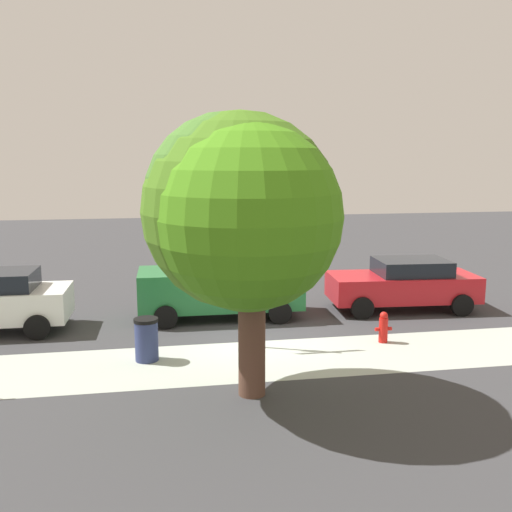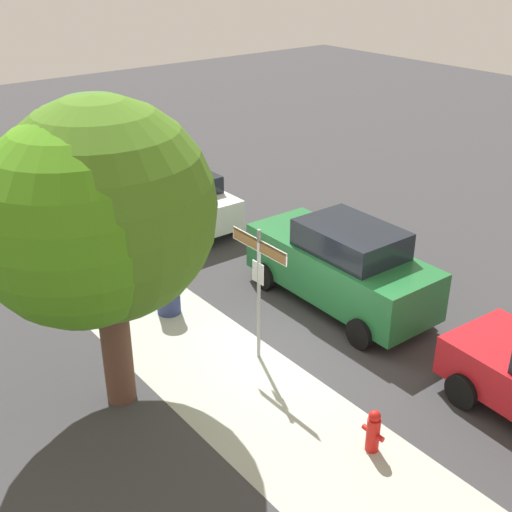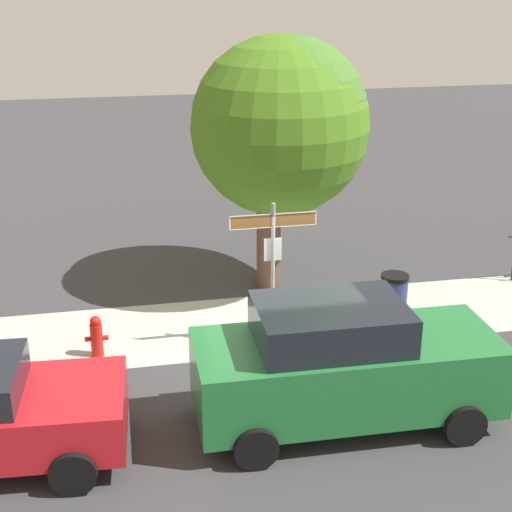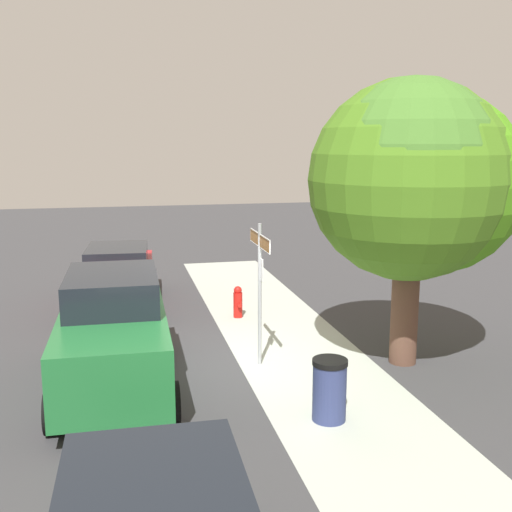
{
  "view_description": "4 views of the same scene",
  "coord_description": "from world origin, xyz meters",
  "px_view_note": "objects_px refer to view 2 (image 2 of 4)",
  "views": [
    {
      "loc": [
        2.27,
        13.48,
        4.55
      ],
      "look_at": [
        -0.07,
        -0.06,
        2.15
      ],
      "focal_mm": 40.17,
      "sensor_mm": 36.0,
      "label": 1
    },
    {
      "loc": [
        -8.38,
        7.12,
        7.47
      ],
      "look_at": [
        0.9,
        -0.21,
        1.7
      ],
      "focal_mm": 45.78,
      "sensor_mm": 36.0,
      "label": 2
    },
    {
      "loc": [
        -2.76,
        -11.83,
        6.59
      ],
      "look_at": [
        -0.36,
        -0.05,
        1.96
      ],
      "focal_mm": 52.93,
      "sensor_mm": 36.0,
      "label": 3
    },
    {
      "loc": [
        10.82,
        -2.13,
        4.24
      ],
      "look_at": [
        0.79,
        0.15,
        2.28
      ],
      "focal_mm": 42.29,
      "sensor_mm": 36.0,
      "label": 4
    }
  ],
  "objects_px": {
    "car_green": "(341,265)",
    "trash_bin": "(168,293)",
    "street_sign": "(259,269)",
    "shade_tree": "(95,210)",
    "fire_hydrant": "(373,431)",
    "car_white": "(179,197)"
  },
  "relations": [
    {
      "from": "car_green",
      "to": "car_white",
      "type": "bearing_deg",
      "value": 4.14
    },
    {
      "from": "shade_tree",
      "to": "fire_hydrant",
      "type": "distance_m",
      "value": 5.67
    },
    {
      "from": "street_sign",
      "to": "car_white",
      "type": "bearing_deg",
      "value": -19.69
    },
    {
      "from": "shade_tree",
      "to": "car_green",
      "type": "relative_size",
      "value": 1.17
    },
    {
      "from": "street_sign",
      "to": "shade_tree",
      "type": "bearing_deg",
      "value": 74.95
    },
    {
      "from": "fire_hydrant",
      "to": "shade_tree",
      "type": "bearing_deg",
      "value": 32.92
    },
    {
      "from": "street_sign",
      "to": "car_white",
      "type": "xyz_separation_m",
      "value": [
        6.63,
        -2.37,
        -1.11
      ]
    },
    {
      "from": "car_green",
      "to": "fire_hydrant",
      "type": "xyz_separation_m",
      "value": [
        -3.67,
        2.91,
        -0.61
      ]
    },
    {
      "from": "street_sign",
      "to": "car_green",
      "type": "bearing_deg",
      "value": -79.99
    },
    {
      "from": "car_green",
      "to": "car_white",
      "type": "distance_m",
      "value": 6.16
    },
    {
      "from": "street_sign",
      "to": "car_green",
      "type": "height_order",
      "value": "street_sign"
    },
    {
      "from": "car_white",
      "to": "fire_hydrant",
      "type": "relative_size",
      "value": 5.32
    },
    {
      "from": "shade_tree",
      "to": "car_green",
      "type": "height_order",
      "value": "shade_tree"
    },
    {
      "from": "street_sign",
      "to": "car_green",
      "type": "relative_size",
      "value": 0.6
    },
    {
      "from": "car_green",
      "to": "fire_hydrant",
      "type": "distance_m",
      "value": 4.73
    },
    {
      "from": "street_sign",
      "to": "fire_hydrant",
      "type": "height_order",
      "value": "street_sign"
    },
    {
      "from": "car_white",
      "to": "fire_hydrant",
      "type": "distance_m",
      "value": 10.16
    },
    {
      "from": "fire_hydrant",
      "to": "trash_bin",
      "type": "relative_size",
      "value": 0.8
    },
    {
      "from": "shade_tree",
      "to": "trash_bin",
      "type": "distance_m",
      "value": 4.23
    },
    {
      "from": "shade_tree",
      "to": "street_sign",
      "type": "bearing_deg",
      "value": -105.05
    },
    {
      "from": "car_green",
      "to": "trash_bin",
      "type": "xyz_separation_m",
      "value": [
        2.08,
        3.21,
        -0.5
      ]
    },
    {
      "from": "shade_tree",
      "to": "car_white",
      "type": "xyz_separation_m",
      "value": [
        5.89,
        -5.12,
        -2.75
      ]
    }
  ]
}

